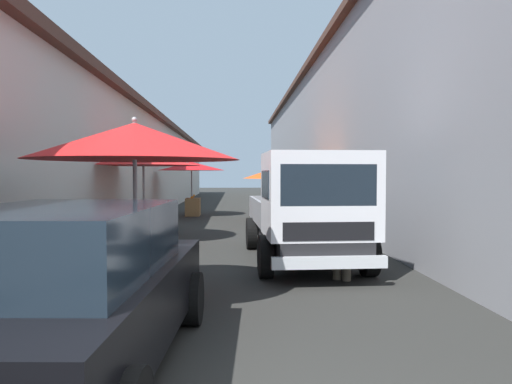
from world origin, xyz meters
TOP-DOWN VIEW (x-y plane):
  - ground at (13.50, 0.00)m, footprint 90.00×90.00m
  - building_left_whitewash at (15.75, 6.74)m, footprint 49.80×7.50m
  - building_right_concrete at (15.75, -6.74)m, footprint 49.80×7.50m
  - fruit_stall_near_right at (15.54, -1.68)m, footprint 2.82×2.82m
  - fruit_stall_mid_lane at (4.14, 1.31)m, footprint 2.78×2.78m
  - fruit_stall_far_right at (13.16, -2.27)m, footprint 2.81×2.81m
  - fruit_stall_near_left at (17.33, 1.78)m, footprint 2.72×2.72m
  - fruit_stall_far_left at (10.01, 2.32)m, footprint 2.89×2.89m
  - hatchback_car at (1.85, 1.40)m, footprint 3.99×2.09m
  - delivery_truck at (6.27, -1.36)m, footprint 4.99×2.13m
  - vendor_by_crates at (5.35, -1.75)m, footprint 0.44×0.55m
  - parked_scooter at (7.35, 2.53)m, footprint 1.65×0.63m
  - plastic_stool at (9.96, -1.10)m, footprint 0.30×0.30m

SIDE VIEW (x-z plane):
  - ground at x=13.50m, z-range 0.00..0.00m
  - plastic_stool at x=9.96m, z-range 0.11..0.54m
  - parked_scooter at x=7.35m, z-range -0.12..1.02m
  - hatchback_car at x=1.85m, z-range 0.01..1.46m
  - vendor_by_crates at x=5.35m, z-range 0.13..1.80m
  - delivery_truck at x=6.27m, z-range 0.00..2.08m
  - fruit_stall_near_right at x=15.54m, z-range 0.60..2.70m
  - fruit_stall_far_right at x=13.16m, z-range 0.70..2.95m
  - fruit_stall_near_left at x=17.33m, z-range 0.69..3.00m
  - fruit_stall_far_left at x=10.01m, z-range 0.71..3.03m
  - fruit_stall_mid_lane at x=4.14m, z-range 0.75..3.22m
  - building_left_whitewash at x=15.75m, z-range 0.01..4.26m
  - building_right_concrete at x=15.75m, z-range 0.01..6.53m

